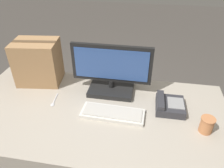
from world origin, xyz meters
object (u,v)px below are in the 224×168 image
Objects in this scene: desk_phone at (169,105)px; monitor at (111,73)px; spoon at (54,102)px; keyboard at (113,113)px; paper_cup_right at (207,125)px; cardboard_box at (38,62)px.

monitor is at bearing 159.88° from desk_phone.
keyboard is at bearing 76.90° from spoon.
paper_cup_right is 0.29× the size of cardboard_box.
cardboard_box is (-0.59, 0.04, 0.02)m from monitor.
keyboard is 4.13× the size of paper_cup_right.
desk_phone is 1.03m from cardboard_box.
monitor is 3.83× the size of spoon.
cardboard_box is at bearing 176.24° from monitor.
monitor is 1.38× the size of keyboard.
cardboard_box reaches higher than desk_phone.
paper_cup_right is 1.01m from spoon.
cardboard_box reaches higher than keyboard.
monitor is 5.70× the size of paper_cup_right.
paper_cup_right is (0.57, -0.05, 0.04)m from keyboard.
desk_phone is at bearing 140.01° from paper_cup_right.
paper_cup_right is at bearing 78.64° from spoon.
monitor is at bearing 103.28° from keyboard.
paper_cup_right is at bearing -16.60° from cardboard_box.
keyboard is 2.78× the size of spoon.
spoon is at bearing 173.89° from paper_cup_right.
monitor reaches higher than spoon.
paper_cup_right is at bearing -40.55° from desk_phone.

